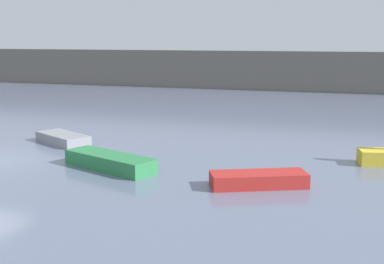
% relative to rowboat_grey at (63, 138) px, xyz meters
% --- Properties ---
extents(embankment_wall, '(80.00, 1.20, 3.44)m').
position_rel_rowboat_grey_xyz_m(embankment_wall, '(-0.84, 25.62, 1.51)').
color(embankment_wall, '#666056').
rests_on(embankment_wall, ground_plane).
extents(rowboat_grey, '(2.99, 2.34, 0.42)m').
position_rel_rowboat_grey_xyz_m(rowboat_grey, '(0.00, 0.00, 0.00)').
color(rowboat_grey, gray).
rests_on(rowboat_grey, ground_plane).
extents(rowboat_green, '(3.81, 2.32, 0.53)m').
position_rel_rowboat_grey_xyz_m(rowboat_green, '(4.04, -3.36, 0.06)').
color(rowboat_green, '#2D7F47').
rests_on(rowboat_green, ground_plane).
extents(rowboat_red, '(3.13, 2.16, 0.45)m').
position_rel_rowboat_grey_xyz_m(rowboat_red, '(9.46, -3.85, 0.02)').
color(rowboat_red, red).
rests_on(rowboat_red, ground_plane).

